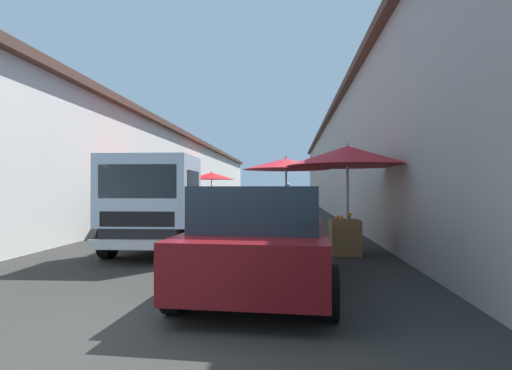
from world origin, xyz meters
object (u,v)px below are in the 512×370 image
at_px(fruit_stall_mid_lane, 212,180).
at_px(hatchback_car, 264,236).
at_px(delivery_truck, 160,206).
at_px(vendor_by_crates, 288,197).
at_px(fruit_stall_far_left, 162,185).
at_px(fruit_stall_near_left, 287,176).
at_px(parked_scooter, 148,216).
at_px(fruit_stall_near_right, 347,164).
at_px(plastic_stool, 219,216).

height_order(fruit_stall_mid_lane, hatchback_car, fruit_stall_mid_lane).
distance_m(delivery_truck, vendor_by_crates, 11.61).
bearing_deg(fruit_stall_far_left, hatchback_car, -150.04).
bearing_deg(fruit_stall_near_left, hatchback_car, 177.06).
distance_m(fruit_stall_far_left, fruit_stall_mid_lane, 10.23).
height_order(delivery_truck, parked_scooter, delivery_truck).
relative_size(delivery_truck, vendor_by_crates, 2.95).
distance_m(fruit_stall_far_left, delivery_truck, 3.67).
relative_size(fruit_stall_far_left, parked_scooter, 1.34).
relative_size(fruit_stall_mid_lane, vendor_by_crates, 1.58).
relative_size(fruit_stall_mid_lane, fruit_stall_near_right, 1.01).
relative_size(fruit_stall_near_left, vendor_by_crates, 1.46).
xyz_separation_m(fruit_stall_near_right, vendor_by_crates, (11.18, 1.33, -0.96)).
height_order(fruit_stall_far_left, plastic_stool, fruit_stall_far_left).
relative_size(fruit_stall_near_left, fruit_stall_near_right, 0.94).
xyz_separation_m(fruit_stall_mid_lane, parked_scooter, (-8.54, 0.55, -1.44)).
height_order(fruit_stall_far_left, fruit_stall_near_left, fruit_stall_near_left).
xyz_separation_m(fruit_stall_near_left, hatchback_car, (-5.52, 0.28, -1.05)).
bearing_deg(delivery_truck, vendor_by_crates, -13.63).
distance_m(fruit_stall_near_right, vendor_by_crates, 11.30).
distance_m(delivery_truck, parked_scooter, 5.60).
relative_size(fruit_stall_near_right, plastic_stool, 6.04).
height_order(fruit_stall_far_left, fruit_stall_near_right, fruit_stall_near_right).
bearing_deg(hatchback_car, delivery_truck, 41.62).
distance_m(fruit_stall_near_right, plastic_stool, 8.22).
xyz_separation_m(hatchback_car, parked_scooter, (7.91, 4.66, -0.29)).
relative_size(fruit_stall_near_left, parked_scooter, 1.46).
height_order(fruit_stall_near_left, fruit_stall_near_right, fruit_stall_near_right).
distance_m(parked_scooter, plastic_stool, 2.95).
distance_m(vendor_by_crates, plastic_stool, 5.05).
height_order(fruit_stall_near_right, plastic_stool, fruit_stall_near_right).
bearing_deg(hatchback_car, fruit_stall_mid_lane, 14.03).
distance_m(fruit_stall_mid_lane, parked_scooter, 8.68).
distance_m(hatchback_car, delivery_truck, 3.73).
distance_m(fruit_stall_near_left, plastic_stool, 5.33).
bearing_deg(parked_scooter, delivery_truck, -156.85).
height_order(fruit_stall_far_left, fruit_stall_mid_lane, fruit_stall_mid_lane).
bearing_deg(fruit_stall_near_left, delivery_truck, 134.78).
height_order(delivery_truck, plastic_stool, delivery_truck).
relative_size(fruit_stall_far_left, hatchback_car, 0.57).
bearing_deg(plastic_stool, hatchback_car, -166.04).
height_order(fruit_stall_far_left, parked_scooter, fruit_stall_far_left).
relative_size(hatchback_car, plastic_stool, 9.18).
height_order(fruit_stall_near_left, delivery_truck, fruit_stall_near_left).
height_order(fruit_stall_far_left, hatchback_car, fruit_stall_far_left).
relative_size(delivery_truck, parked_scooter, 2.94).
height_order(fruit_stall_near_right, vendor_by_crates, fruit_stall_near_right).
xyz_separation_m(fruit_stall_mid_lane, vendor_by_crates, (-2.39, -4.37, -0.91)).
bearing_deg(fruit_stall_near_left, fruit_stall_far_left, 79.48).
relative_size(parked_scooter, plastic_stool, 3.89).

